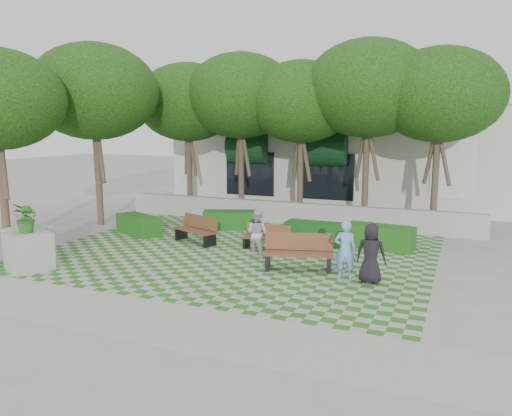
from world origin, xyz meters
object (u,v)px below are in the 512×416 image
at_px(bench_mid, 266,238).
at_px(hedge_midleft, 230,220).
at_px(hedge_east, 380,237).
at_px(bench_west, 197,230).
at_px(person_blue, 345,250).
at_px(hedge_midright, 316,233).
at_px(hedge_west, 139,225).
at_px(person_dark, 371,253).
at_px(person_white, 257,233).
at_px(bench_east, 298,253).
at_px(planter_front, 28,243).
at_px(planter_back, 29,242).

distance_m(bench_mid, hedge_midleft, 3.58).
xyz_separation_m(bench_mid, hedge_east, (3.37, 1.58, -0.01)).
relative_size(bench_west, hedge_east, 0.85).
xyz_separation_m(bench_mid, person_blue, (3.08, -2.21, 0.40)).
relative_size(hedge_midright, hedge_west, 1.04).
distance_m(person_blue, person_dark, 0.67).
bearing_deg(hedge_west, person_dark, -15.91).
bearing_deg(hedge_east, person_white, -142.72).
bearing_deg(hedge_midleft, hedge_west, -141.06).
bearing_deg(person_blue, bench_mid, -45.12).
distance_m(bench_east, hedge_east, 3.79).
xyz_separation_m(bench_west, hedge_east, (5.95, 1.61, -0.06)).
bearing_deg(person_blue, hedge_east, -103.92).
xyz_separation_m(hedge_east, person_white, (-3.31, -2.52, 0.35)).
xyz_separation_m(hedge_midright, person_blue, (1.84, -3.64, 0.42)).
bearing_deg(person_white, planter_front, 47.19).
relative_size(bench_east, person_dark, 1.30).
distance_m(bench_west, planter_front, 5.41).
bearing_deg(hedge_midleft, planter_back, -117.57).
height_order(hedge_east, hedge_midleft, hedge_east).
distance_m(bench_east, hedge_midleft, 6.05).
relative_size(hedge_midright, person_white, 1.42).
relative_size(hedge_east, hedge_midleft, 1.08).
bearing_deg(bench_west, planter_back, -108.50).
relative_size(hedge_west, person_dark, 1.28).
height_order(hedge_midleft, planter_front, planter_front).
distance_m(hedge_east, planter_back, 10.91).
xyz_separation_m(hedge_east, hedge_midright, (-2.13, -0.14, -0.02)).
relative_size(bench_mid, hedge_east, 0.71).
bearing_deg(hedge_midright, bench_east, -82.36).
relative_size(bench_west, person_white, 1.27).
bearing_deg(planter_back, hedge_west, 80.63).
bearing_deg(hedge_west, person_white, -13.43).
relative_size(bench_east, hedge_east, 0.92).
bearing_deg(planter_back, bench_west, 49.70).
xyz_separation_m(bench_east, person_blue, (1.40, -0.40, 0.30)).
relative_size(planter_front, planter_back, 1.10).
bearing_deg(planter_front, bench_west, 60.26).
bearing_deg(hedge_west, bench_mid, -3.58).
relative_size(bench_east, person_blue, 1.28).
distance_m(hedge_midright, planter_back, 9.07).
distance_m(hedge_midright, hedge_west, 6.59).
height_order(bench_east, bench_mid, bench_east).
relative_size(bench_mid, bench_west, 0.84).
xyz_separation_m(hedge_midleft, person_white, (2.62, -3.46, 0.38)).
distance_m(hedge_midright, person_dark, 4.47).
xyz_separation_m(hedge_midleft, person_blue, (5.63, -4.72, 0.44)).
height_order(bench_east, planter_front, planter_front).
bearing_deg(bench_west, hedge_west, -166.01).
xyz_separation_m(hedge_midright, planter_back, (-7.22, -5.48, 0.21)).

